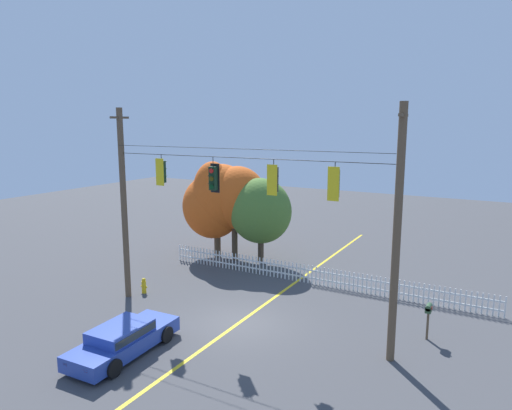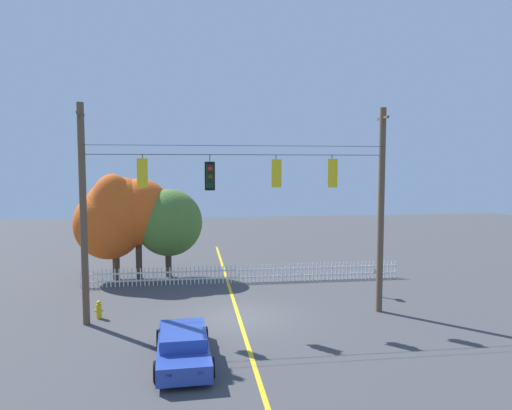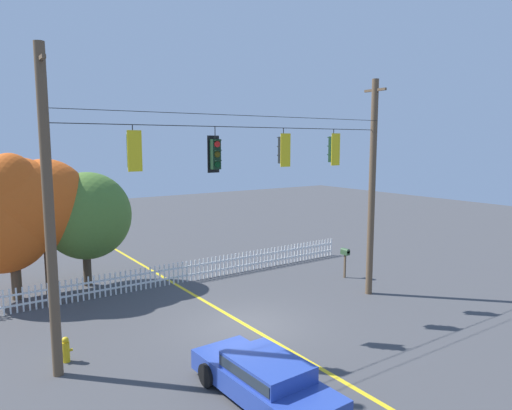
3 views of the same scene
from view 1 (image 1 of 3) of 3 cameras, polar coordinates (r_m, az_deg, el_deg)
name	(u,v)px [view 1 (image 1 of 3)]	position (r m, az deg, el deg)	size (l,w,h in m)	color
ground	(239,323)	(20.22, -2.12, -14.36)	(80.00, 80.00, 0.00)	#424244
lane_centerline_stripe	(239,323)	(20.22, -2.12, -14.35)	(0.16, 36.00, 0.01)	gold
signal_support_span	(238,217)	(18.79, -2.21, -1.43)	(12.95, 1.10, 9.07)	brown
traffic_signal_westbound_side	(162,172)	(20.85, -11.59, 4.05)	(0.43, 0.38, 1.36)	black
traffic_signal_southbound_primary	(213,178)	(19.20, -5.28, 3.31)	(0.43, 0.38, 1.50)	black
traffic_signal_northbound_primary	(273,180)	(17.75, 2.17, 3.15)	(0.43, 0.38, 1.38)	black
traffic_signal_eastbound_side	(334,183)	(16.79, 9.67, 2.64)	(0.43, 0.38, 1.40)	black
white_picket_fence	(314,275)	(24.69, 7.19, -8.58)	(17.80, 0.06, 0.99)	white
autumn_maple_near_fence	(216,200)	(28.79, -4.91, 0.56)	(4.62, 3.55, 6.09)	brown
autumn_maple_mid	(235,197)	(28.20, -2.56, 1.04)	(3.69, 3.33, 5.81)	#473828
autumn_oak_far_east	(262,210)	(27.27, 0.69, -0.64)	(3.87, 3.25, 5.20)	#473828
parked_car	(123,339)	(18.19, -16.08, -15.56)	(1.96, 4.57, 1.15)	#28429E
fire_hydrant	(144,286)	(23.98, -13.68, -9.66)	(0.38, 0.22, 0.78)	gold
roadside_mailbox	(429,311)	(19.55, 20.54, -12.13)	(0.25, 0.44, 1.45)	brown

